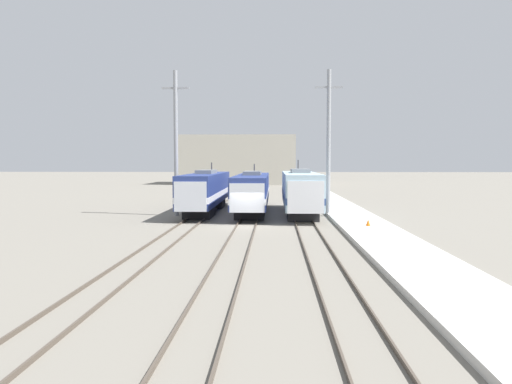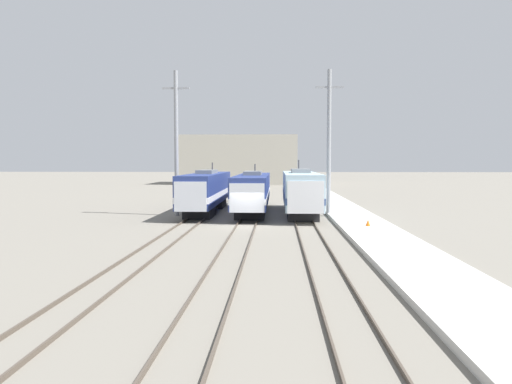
% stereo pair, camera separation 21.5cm
% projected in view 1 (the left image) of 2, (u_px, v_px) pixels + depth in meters
% --- Properties ---
extents(ground_plane, '(400.00, 400.00, 0.00)m').
position_uv_depth(ground_plane, '(247.00, 226.00, 37.78)').
color(ground_plane, slate).
extents(rail_pair_far_left, '(1.51, 120.00, 0.15)m').
position_uv_depth(rail_pair_far_left, '(188.00, 225.00, 37.93)').
color(rail_pair_far_left, '#4C4238').
rests_on(rail_pair_far_left, ground_plane).
extents(rail_pair_center, '(1.51, 120.00, 0.15)m').
position_uv_depth(rail_pair_center, '(247.00, 225.00, 37.77)').
color(rail_pair_center, '#4C4238').
rests_on(rail_pair_center, ground_plane).
extents(rail_pair_far_right, '(1.51, 120.00, 0.15)m').
position_uv_depth(rail_pair_far_right, '(306.00, 225.00, 37.61)').
color(rail_pair_far_right, '#4C4238').
rests_on(rail_pair_far_right, ground_plane).
extents(locomotive_far_left, '(2.83, 18.76, 4.79)m').
position_uv_depth(locomotive_far_left, '(206.00, 191.00, 47.82)').
color(locomotive_far_left, black).
rests_on(locomotive_far_left, ground_plane).
extents(locomotive_center, '(2.98, 19.74, 4.64)m').
position_uv_depth(locomotive_center, '(252.00, 191.00, 47.63)').
color(locomotive_center, black).
rests_on(locomotive_center, ground_plane).
extents(locomotive_far_right, '(3.06, 17.16, 5.05)m').
position_uv_depth(locomotive_far_right, '(300.00, 191.00, 45.56)').
color(locomotive_far_right, '#232326').
rests_on(locomotive_far_right, ground_plane).
extents(catenary_tower_left, '(2.45, 0.37, 12.99)m').
position_uv_depth(catenary_tower_left, '(176.00, 142.00, 44.74)').
color(catenary_tower_left, gray).
rests_on(catenary_tower_left, ground_plane).
extents(catenary_tower_right, '(2.45, 0.37, 12.99)m').
position_uv_depth(catenary_tower_right, '(329.00, 141.00, 44.25)').
color(catenary_tower_right, gray).
rests_on(catenary_tower_right, ground_plane).
extents(platform, '(4.00, 120.00, 0.30)m').
position_uv_depth(platform, '(363.00, 225.00, 37.45)').
color(platform, beige).
rests_on(platform, ground_plane).
extents(traffic_cone, '(0.34, 0.34, 0.46)m').
position_uv_depth(traffic_cone, '(368.00, 223.00, 35.47)').
color(traffic_cone, orange).
rests_on(traffic_cone, platform).
extents(depot_building, '(25.07, 14.88, 10.53)m').
position_uv_depth(depot_building, '(238.00, 160.00, 110.96)').
color(depot_building, '#B2AD9E').
rests_on(depot_building, ground_plane).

